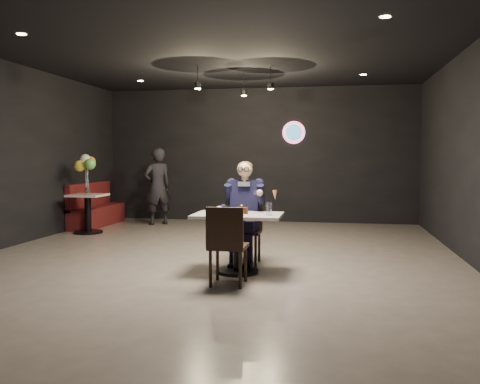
% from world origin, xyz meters
% --- Properties ---
extents(floor, '(9.00, 9.00, 0.00)m').
position_xyz_m(floor, '(0.00, 0.00, 0.00)').
color(floor, gray).
rests_on(floor, ground).
extents(wall_sign, '(0.50, 0.06, 0.50)m').
position_xyz_m(wall_sign, '(0.80, 4.47, 2.00)').
color(wall_sign, pink).
rests_on(wall_sign, floor).
extents(pendant_lights, '(1.40, 1.20, 0.36)m').
position_xyz_m(pendant_lights, '(0.00, 2.00, 2.88)').
color(pendant_lights, black).
rests_on(pendant_lights, floor).
extents(main_table, '(1.10, 0.70, 0.75)m').
position_xyz_m(main_table, '(0.49, -0.65, 0.38)').
color(main_table, white).
rests_on(main_table, floor).
extents(chair_far, '(0.42, 0.46, 0.92)m').
position_xyz_m(chair_far, '(0.49, -0.10, 0.46)').
color(chair_far, black).
rests_on(chair_far, floor).
extents(chair_near, '(0.42, 0.46, 0.92)m').
position_xyz_m(chair_near, '(0.49, -1.24, 0.46)').
color(chair_near, black).
rests_on(chair_near, floor).
extents(seated_man, '(0.60, 0.80, 1.44)m').
position_xyz_m(seated_man, '(0.49, -0.10, 0.72)').
color(seated_man, black).
rests_on(seated_man, floor).
extents(dessert_plate, '(0.22, 0.22, 0.01)m').
position_xyz_m(dessert_plate, '(0.51, -0.76, 0.76)').
color(dessert_plate, white).
rests_on(dessert_plate, main_table).
extents(cake_slice, '(0.14, 0.13, 0.08)m').
position_xyz_m(cake_slice, '(0.56, -0.72, 0.80)').
color(cake_slice, black).
rests_on(cake_slice, dessert_plate).
extents(mint_leaf, '(0.06, 0.04, 0.01)m').
position_xyz_m(mint_leaf, '(0.59, -0.75, 0.84)').
color(mint_leaf, '#35832B').
rests_on(mint_leaf, cake_slice).
extents(sundae_glass, '(0.07, 0.07, 0.16)m').
position_xyz_m(sundae_glass, '(0.89, -0.71, 0.83)').
color(sundae_glass, silver).
rests_on(sundae_glass, main_table).
extents(wafer_cone, '(0.07, 0.07, 0.12)m').
position_xyz_m(wafer_cone, '(0.96, -0.69, 0.99)').
color(wafer_cone, '#BB834D').
rests_on(wafer_cone, sundae_glass).
extents(booth_bench, '(0.46, 1.82, 0.91)m').
position_xyz_m(booth_bench, '(-3.25, 3.12, 0.46)').
color(booth_bench, '#4F1012').
rests_on(booth_bench, floor).
extents(side_table, '(0.63, 0.63, 0.78)m').
position_xyz_m(side_table, '(-2.95, 2.12, 0.39)').
color(side_table, white).
rests_on(side_table, floor).
extents(balloon_vase, '(0.10, 0.10, 0.14)m').
position_xyz_m(balloon_vase, '(-2.95, 2.12, 0.82)').
color(balloon_vase, silver).
rests_on(balloon_vase, side_table).
extents(balloon_bunch, '(0.39, 0.39, 0.64)m').
position_xyz_m(balloon_bunch, '(-2.95, 2.12, 1.22)').
color(balloon_bunch, yellow).
rests_on(balloon_bunch, balloon_vase).
extents(passerby, '(0.71, 0.69, 1.65)m').
position_xyz_m(passerby, '(-2.05, 3.53, 0.82)').
color(passerby, black).
rests_on(passerby, floor).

